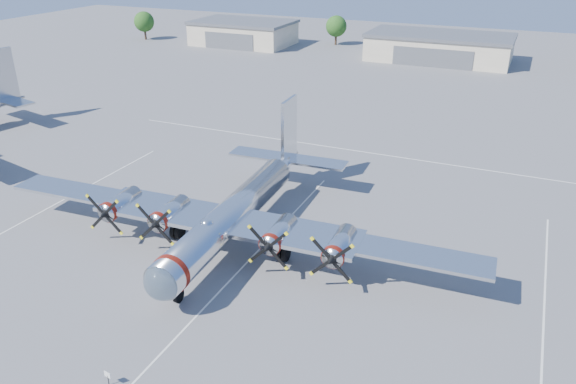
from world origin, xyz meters
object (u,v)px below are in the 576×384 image
at_px(info_placard, 108,376).
at_px(tree_far_west, 144,22).
at_px(main_bomber_b29, 238,238).
at_px(hangar_west, 243,32).
at_px(hangar_center, 439,47).
at_px(tree_west, 336,26).

bearing_deg(info_placard, tree_far_west, 135.32).
xyz_separation_m(main_bomber_b29, info_placard, (1.29, -18.33, 0.69)).
distance_m(hangar_west, tree_far_west, 25.36).
bearing_deg(info_placard, main_bomber_b29, 103.70).
bearing_deg(main_bomber_b29, info_placard, -88.51).
height_order(hangar_center, tree_west, tree_west).
relative_size(hangar_west, tree_far_west, 3.40).
bearing_deg(tree_far_west, hangar_west, 9.01).
height_order(main_bomber_b29, info_placard, main_bomber_b29).
relative_size(hangar_center, tree_far_west, 4.31).
bearing_deg(hangar_west, info_placard, -66.32).
distance_m(hangar_center, tree_far_west, 70.13).
height_order(tree_far_west, main_bomber_b29, tree_far_west).
relative_size(hangar_west, tree_west, 3.40).
bearing_deg(info_placard, tree_west, 112.10).
height_order(hangar_center, info_placard, hangar_center).
bearing_deg(hangar_center, tree_far_west, -176.76).
bearing_deg(tree_far_west, tree_west, 14.93).
relative_size(hangar_center, main_bomber_b29, 0.69).
bearing_deg(info_placard, hangar_west, 123.35).
relative_size(tree_west, main_bomber_b29, 0.16).
distance_m(tree_west, main_bomber_b29, 92.46).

